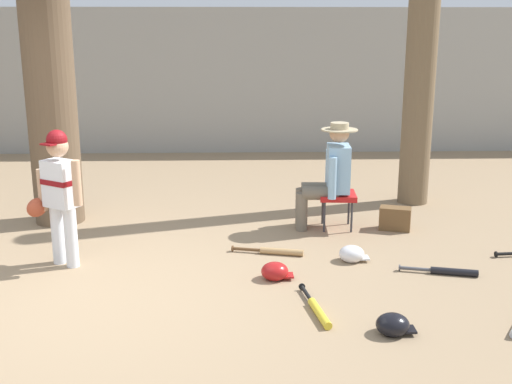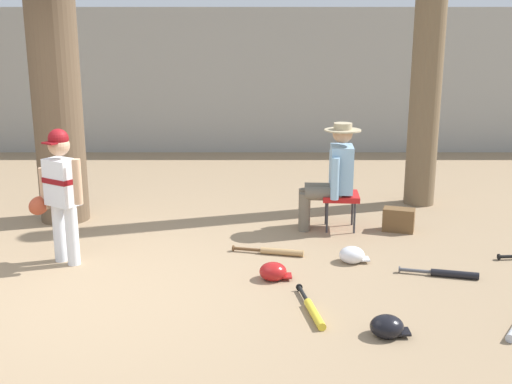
{
  "view_description": "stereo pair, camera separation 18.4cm",
  "coord_description": "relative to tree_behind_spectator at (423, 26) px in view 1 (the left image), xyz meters",
  "views": [
    {
      "loc": [
        1.24,
        -4.95,
        2.21
      ],
      "look_at": [
        1.42,
        0.65,
        0.75
      ],
      "focal_mm": 44.63,
      "sensor_mm": 36.0,
      "label": 1
    },
    {
      "loc": [
        1.43,
        -4.95,
        2.21
      ],
      "look_at": [
        1.42,
        0.65,
        0.75
      ],
      "focal_mm": 44.63,
      "sensor_mm": 36.0,
      "label": 2
    }
  ],
  "objects": [
    {
      "name": "handbag_beside_stool",
      "position": [
        -0.51,
        -1.16,
        -2.09
      ],
      "size": [
        0.38,
        0.28,
        0.26
      ],
      "primitive_type": "cube",
      "rotation": [
        0.0,
        0.0,
        -0.31
      ],
      "color": "brown",
      "rests_on": "ground"
    },
    {
      "name": "batting_helmet_red",
      "position": [
        -1.94,
        -2.56,
        -2.15
      ],
      "size": [
        0.29,
        0.23,
        0.17
      ],
      "color": "#A81919",
      "rests_on": "ground"
    },
    {
      "name": "young_ballplayer",
      "position": [
        -3.94,
        -2.14,
        -1.47
      ],
      "size": [
        0.6,
        0.37,
        1.31
      ],
      "color": "white",
      "rests_on": "ground"
    },
    {
      "name": "bat_black_composite",
      "position": [
        -0.35,
        -2.51,
        -2.19
      ],
      "size": [
        0.7,
        0.23,
        0.07
      ],
      "color": "black",
      "rests_on": "ground"
    },
    {
      "name": "ground_plane",
      "position": [
        -3.53,
        -2.96,
        -2.22
      ],
      "size": [
        60.0,
        60.0,
        0.0
      ],
      "primitive_type": "plane",
      "color": "#937A5B"
    },
    {
      "name": "tree_behind_spectator",
      "position": [
        0.0,
        0.0,
        0.0
      ],
      "size": [
        0.6,
        0.6,
        5.06
      ],
      "color": "brown",
      "rests_on": "ground"
    },
    {
      "name": "batting_helmet_white",
      "position": [
        -1.17,
        -2.13,
        -2.15
      ],
      "size": [
        0.29,
        0.22,
        0.17
      ],
      "color": "silver",
      "rests_on": "ground"
    },
    {
      "name": "seated_spectator",
      "position": [
        -1.26,
        -1.06,
        -1.58
      ],
      "size": [
        0.67,
        0.53,
        1.2
      ],
      "color": "#6B6051",
      "rests_on": "ground"
    },
    {
      "name": "bat_wood_tan",
      "position": [
        -1.9,
        -1.92,
        -2.19
      ],
      "size": [
        0.72,
        0.23,
        0.07
      ],
      "color": "tan",
      "rests_on": "ground"
    },
    {
      "name": "batting_helmet_black",
      "position": [
        -1.14,
        -3.65,
        -2.15
      ],
      "size": [
        0.3,
        0.23,
        0.17
      ],
      "color": "black",
      "rests_on": "ground"
    },
    {
      "name": "folding_stool",
      "position": [
        -1.16,
        -1.07,
        -1.85
      ],
      "size": [
        0.43,
        0.43,
        0.41
      ],
      "color": "red",
      "rests_on": "ground"
    },
    {
      "name": "concrete_back_wall",
      "position": [
        -3.53,
        3.63,
        -0.95
      ],
      "size": [
        18.0,
        0.36,
        2.54
      ],
      "primitive_type": "cube",
      "color": "#9E9E99",
      "rests_on": "ground"
    },
    {
      "name": "bat_yellow_trainer",
      "position": [
        -1.65,
        -3.29,
        -2.19
      ],
      "size": [
        0.18,
        0.78,
        0.07
      ],
      "color": "yellow",
      "rests_on": "ground"
    }
  ]
}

